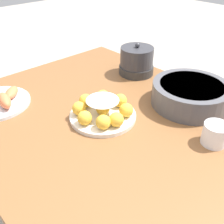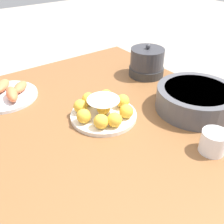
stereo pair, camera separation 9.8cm
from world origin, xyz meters
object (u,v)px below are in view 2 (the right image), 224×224
cake_plate (103,110)px  warming_pot (147,62)px  seafood_platter (6,94)px  dining_table (120,144)px  serving_bowl (196,99)px  cup_far (213,142)px

cake_plate → warming_pot: 0.44m
warming_pot → seafood_platter: bearing=-106.1°
dining_table → serving_bowl: serving_bowl is taller
warming_pot → cake_plate: bearing=-64.4°
serving_bowl → cup_far: size_ratio=3.74×
dining_table → serving_bowl: 0.35m
warming_pot → cup_far: bearing=-21.1°
dining_table → cake_plate: (-0.08, -0.03, 0.13)m
seafood_platter → cup_far: cup_far is taller
serving_bowl → cup_far: (0.20, -0.16, -0.01)m
dining_table → serving_bowl: size_ratio=4.40×
seafood_platter → warming_pot: size_ratio=1.57×
serving_bowl → seafood_platter: (-0.54, -0.59, -0.03)m
cake_plate → serving_bowl: bearing=63.2°
seafood_platter → serving_bowl: bearing=47.4°
dining_table → cup_far: (0.29, 0.15, 0.13)m
serving_bowl → cup_far: 0.25m
cake_plate → serving_bowl: serving_bowl is taller
cup_far → warming_pot: 0.60m
dining_table → seafood_platter: bearing=-147.9°
cake_plate → seafood_platter: size_ratio=0.94×
dining_table → cup_far: size_ratio=16.42×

